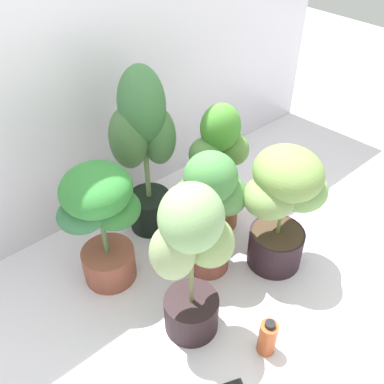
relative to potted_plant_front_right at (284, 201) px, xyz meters
The scene contains 9 objects.
ground_plane 0.51m from the potted_plant_front_right, 167.34° to the left, with size 8.00×8.00×0.00m, color silver.
mylar_back_wall 1.15m from the potted_plant_front_right, 108.59° to the left, with size 3.20×0.01×2.00m, color silver.
potted_plant_front_right is the anchor object (origin of this frame).
potted_plant_back_left 0.82m from the potted_plant_front_right, 145.57° to the left, with size 0.43×0.42×0.65m.
potted_plant_front_left 0.57m from the potted_plant_front_right, behind, with size 0.39×0.34×0.78m.
potted_plant_back_center 0.71m from the potted_plant_front_right, 116.86° to the left, with size 0.38×0.30×0.93m.
potted_plant_center 0.34m from the potted_plant_front_right, 144.06° to the left, with size 0.40×0.32×0.67m.
potted_plant_back_right 0.40m from the potted_plant_front_right, 92.95° to the left, with size 0.33×0.24×0.73m.
nutrient_bottle 0.60m from the potted_plant_front_right, 143.58° to the right, with size 0.08×0.08×0.19m.
Camera 1 is at (-0.98, -0.91, 1.66)m, focal length 40.21 mm.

